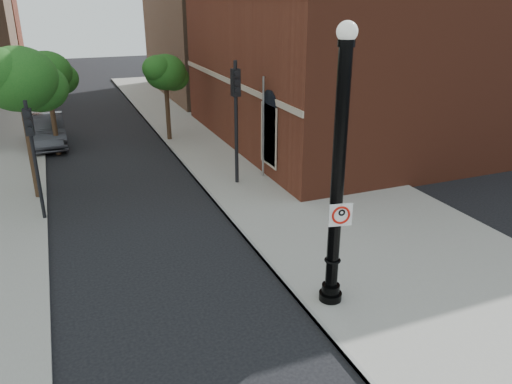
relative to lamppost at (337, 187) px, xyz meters
name	(u,v)px	position (x,y,z in m)	size (l,w,h in m)	color
ground	(228,325)	(-2.77, 0.11, -3.22)	(120.00, 120.00, 0.00)	black
sidewalk_right	(281,169)	(3.23, 10.11, -3.16)	(8.00, 60.00, 0.12)	gray
curb_edge	(198,180)	(-0.72, 10.11, -3.15)	(0.10, 60.00, 0.14)	gray
brick_wall_building	(418,19)	(13.23, 14.11, 3.03)	(22.30, 16.30, 12.50)	maroon
bg_building_tan_b	(292,2)	(13.23, 30.11, 3.78)	(22.00, 14.00, 14.00)	#835F47
lamppost	(337,187)	(0.00, 0.00, 0.00)	(0.59, 0.59, 6.98)	black
no_parking_sign	(341,215)	(0.04, -0.17, -0.64)	(0.57, 0.15, 0.58)	white
parked_car	(47,130)	(-6.54, 18.50, -2.41)	(1.72, 4.93, 1.62)	#2E2E33
traffic_signal_left	(32,142)	(-6.84, 8.25, -0.33)	(0.28, 0.36, 4.30)	black
traffic_signal_right	(236,103)	(0.74, 9.13, 0.23)	(0.34, 0.43, 5.13)	black
utility_pole	(263,130)	(2.03, 9.38, -1.02)	(0.09, 0.09, 4.41)	#999999
street_tree_a	(20,81)	(-7.00, 10.57, 1.38)	(3.23, 2.92, 5.83)	#312113
street_tree_b	(47,74)	(-6.11, 16.59, 0.77)	(2.81, 2.54, 5.07)	#312113
street_tree_c	(166,73)	(-0.35, 16.98, 0.44)	(2.58, 2.33, 4.65)	#312113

